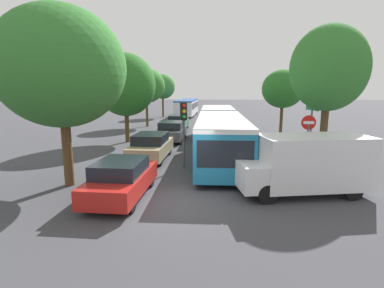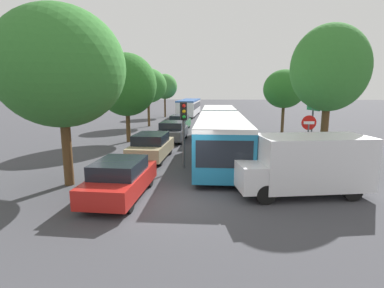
{
  "view_description": "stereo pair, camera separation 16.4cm",
  "coord_description": "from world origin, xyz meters",
  "px_view_note": "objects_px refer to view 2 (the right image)",
  "views": [
    {
      "loc": [
        0.96,
        -10.52,
        4.1
      ],
      "look_at": [
        0.2,
        4.95,
        1.2
      ],
      "focal_mm": 28.0,
      "sensor_mm": 36.0,
      "label": 1
    },
    {
      "loc": [
        1.12,
        -10.51,
        4.1
      ],
      "look_at": [
        0.2,
        4.95,
        1.2
      ],
      "focal_mm": 28.0,
      "sensor_mm": 36.0,
      "label": 2
    }
  ],
  "objects_px": {
    "direction_sign_post": "(313,115)",
    "tree_left_far": "(149,87)",
    "articulated_bus": "(220,128)",
    "tree_right_mid": "(284,89)",
    "city_bus_rear": "(189,106)",
    "tree_right_near": "(329,69)",
    "queued_car_graphite": "(173,131)",
    "tree_left_mid": "(127,85)",
    "queued_car_green": "(180,122)",
    "queued_car_red": "(120,179)",
    "queued_car_tan": "(151,146)",
    "no_entry_sign": "(308,135)",
    "tree_left_distant": "(164,87)",
    "tree_left_near": "(62,71)",
    "white_van": "(306,163)",
    "traffic_light": "(184,120)"
  },
  "relations": [
    {
      "from": "direction_sign_post",
      "to": "tree_right_mid",
      "type": "xyz_separation_m",
      "value": [
        -0.02,
        7.07,
        1.47
      ]
    },
    {
      "from": "tree_left_far",
      "to": "queued_car_green",
      "type": "bearing_deg",
      "value": -36.27
    },
    {
      "from": "city_bus_rear",
      "to": "tree_right_near",
      "type": "height_order",
      "value": "tree_right_near"
    },
    {
      "from": "no_entry_sign",
      "to": "tree_left_far",
      "type": "xyz_separation_m",
      "value": [
        -11.26,
        17.69,
        2.39
      ]
    },
    {
      "from": "city_bus_rear",
      "to": "white_van",
      "type": "relative_size",
      "value": 2.14
    },
    {
      "from": "traffic_light",
      "to": "tree_left_near",
      "type": "height_order",
      "value": "tree_left_near"
    },
    {
      "from": "no_entry_sign",
      "to": "queued_car_green",
      "type": "bearing_deg",
      "value": -152.84
    },
    {
      "from": "queued_car_red",
      "to": "tree_left_distant",
      "type": "bearing_deg",
      "value": 8.75
    },
    {
      "from": "white_van",
      "to": "tree_left_far",
      "type": "bearing_deg",
      "value": -73.09
    },
    {
      "from": "tree_right_mid",
      "to": "city_bus_rear",
      "type": "bearing_deg",
      "value": 113.98
    },
    {
      "from": "articulated_bus",
      "to": "queued_car_graphite",
      "type": "relative_size",
      "value": 3.78
    },
    {
      "from": "queued_car_red",
      "to": "tree_left_distant",
      "type": "xyz_separation_m",
      "value": [
        -3.15,
        32.0,
        3.49
      ]
    },
    {
      "from": "queued_car_tan",
      "to": "queued_car_green",
      "type": "distance_m",
      "value": 12.8
    },
    {
      "from": "queued_car_green",
      "to": "white_van",
      "type": "xyz_separation_m",
      "value": [
        6.74,
        -18.23,
        0.51
      ]
    },
    {
      "from": "tree_right_mid",
      "to": "tree_left_near",
      "type": "bearing_deg",
      "value": -132.85
    },
    {
      "from": "traffic_light",
      "to": "direction_sign_post",
      "type": "xyz_separation_m",
      "value": [
        7.33,
        2.7,
        0.05
      ]
    },
    {
      "from": "queued_car_green",
      "to": "traffic_light",
      "type": "xyz_separation_m",
      "value": [
        1.67,
        -14.52,
        1.76
      ]
    },
    {
      "from": "no_entry_sign",
      "to": "tree_left_far",
      "type": "height_order",
      "value": "tree_left_far"
    },
    {
      "from": "city_bus_rear",
      "to": "traffic_light",
      "type": "xyz_separation_m",
      "value": [
        1.78,
        -30.24,
        1.12
      ]
    },
    {
      "from": "queued_car_graphite",
      "to": "tree_left_mid",
      "type": "xyz_separation_m",
      "value": [
        -3.38,
        -0.6,
        3.56
      ]
    },
    {
      "from": "queued_car_tan",
      "to": "tree_right_near",
      "type": "xyz_separation_m",
      "value": [
        9.46,
        -0.73,
        4.31
      ]
    },
    {
      "from": "tree_left_near",
      "to": "tree_left_distant",
      "type": "bearing_deg",
      "value": 91.01
    },
    {
      "from": "queued_car_green",
      "to": "queued_car_graphite",
      "type": "bearing_deg",
      "value": -175.77
    },
    {
      "from": "queued_car_red",
      "to": "tree_left_near",
      "type": "relative_size",
      "value": 0.59
    },
    {
      "from": "traffic_light",
      "to": "queued_car_red",
      "type": "bearing_deg",
      "value": -38.93
    },
    {
      "from": "queued_car_tan",
      "to": "queued_car_red",
      "type": "bearing_deg",
      "value": -176.69
    },
    {
      "from": "no_entry_sign",
      "to": "tree_left_near",
      "type": "bearing_deg",
      "value": -76.79
    },
    {
      "from": "queued_car_tan",
      "to": "traffic_light",
      "type": "relative_size",
      "value": 1.32
    },
    {
      "from": "white_van",
      "to": "tree_left_far",
      "type": "height_order",
      "value": "tree_left_far"
    },
    {
      "from": "no_entry_sign",
      "to": "tree_left_mid",
      "type": "height_order",
      "value": "tree_left_mid"
    },
    {
      "from": "queued_car_tan",
      "to": "tree_left_far",
      "type": "height_order",
      "value": "tree_left_far"
    },
    {
      "from": "tree_right_near",
      "to": "queued_car_graphite",
      "type": "bearing_deg",
      "value": 142.1
    },
    {
      "from": "city_bus_rear",
      "to": "no_entry_sign",
      "type": "distance_m",
      "value": 31.81
    },
    {
      "from": "queued_car_graphite",
      "to": "tree_right_mid",
      "type": "bearing_deg",
      "value": -75.46
    },
    {
      "from": "queued_car_graphite",
      "to": "tree_left_near",
      "type": "relative_size",
      "value": 0.61
    },
    {
      "from": "city_bus_rear",
      "to": "no_entry_sign",
      "type": "bearing_deg",
      "value": -162.84
    },
    {
      "from": "queued_car_green",
      "to": "tree_left_distant",
      "type": "relative_size",
      "value": 0.7
    },
    {
      "from": "queued_car_graphite",
      "to": "tree_left_near",
      "type": "distance_m",
      "value": 12.18
    },
    {
      "from": "articulated_bus",
      "to": "tree_left_mid",
      "type": "distance_m",
      "value": 7.97
    },
    {
      "from": "queued_car_red",
      "to": "tree_left_far",
      "type": "distance_m",
      "value": 22.09
    },
    {
      "from": "no_entry_sign",
      "to": "tree_right_mid",
      "type": "xyz_separation_m",
      "value": [
        1.24,
        10.36,
        2.15
      ]
    },
    {
      "from": "queued_car_red",
      "to": "queued_car_tan",
      "type": "height_order",
      "value": "queued_car_tan"
    },
    {
      "from": "queued_car_tan",
      "to": "queued_car_graphite",
      "type": "height_order",
      "value": "queued_car_graphite"
    },
    {
      "from": "articulated_bus",
      "to": "tree_right_mid",
      "type": "height_order",
      "value": "tree_right_mid"
    },
    {
      "from": "articulated_bus",
      "to": "queued_car_tan",
      "type": "relative_size",
      "value": 3.8
    },
    {
      "from": "queued_car_red",
      "to": "traffic_light",
      "type": "height_order",
      "value": "traffic_light"
    },
    {
      "from": "traffic_light",
      "to": "direction_sign_post",
      "type": "height_order",
      "value": "direction_sign_post"
    },
    {
      "from": "white_van",
      "to": "direction_sign_post",
      "type": "bearing_deg",
      "value": -118.85
    },
    {
      "from": "direction_sign_post",
      "to": "tree_left_far",
      "type": "bearing_deg",
      "value": -59.26
    },
    {
      "from": "articulated_bus",
      "to": "tree_left_far",
      "type": "bearing_deg",
      "value": -149.03
    }
  ]
}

